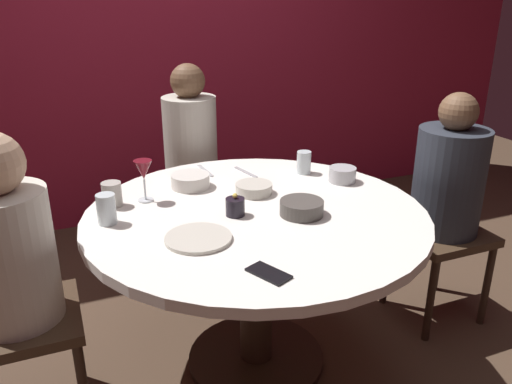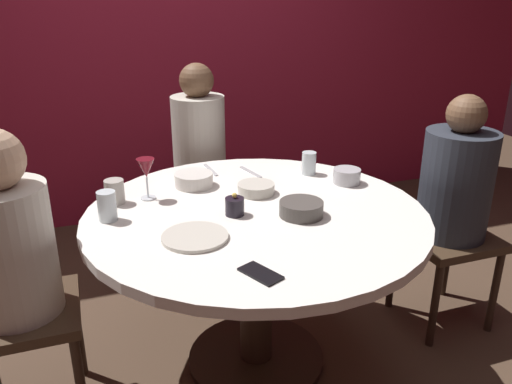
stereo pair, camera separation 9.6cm
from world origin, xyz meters
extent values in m
plane|color=#4C3828|center=(0.00, 0.00, 0.00)|extent=(8.00, 8.00, 0.00)
cube|color=maroon|center=(0.00, 1.82, 1.30)|extent=(6.00, 0.10, 2.60)
cylinder|color=white|center=(0.00, 0.00, 0.71)|extent=(1.36, 1.36, 0.04)
cylinder|color=#332319|center=(0.00, 0.00, 0.35)|extent=(0.14, 0.14, 0.69)
cylinder|color=#2D2116|center=(0.00, 0.00, 0.01)|extent=(0.60, 0.60, 0.03)
cube|color=#3F2D1E|center=(-0.90, 0.00, 0.45)|extent=(0.40, 0.40, 0.04)
cylinder|color=beige|center=(-0.90, 0.00, 0.71)|extent=(0.30, 0.30, 0.48)
cylinder|color=#332319|center=(-0.73, 0.17, 0.21)|extent=(0.04, 0.04, 0.43)
cube|color=#3F2D1E|center=(0.00, 0.95, 0.45)|extent=(0.40, 0.40, 0.04)
cylinder|color=beige|center=(0.00, 0.95, 0.74)|extent=(0.29, 0.29, 0.54)
sphere|color=brown|center=(0.00, 0.95, 1.10)|extent=(0.19, 0.19, 0.19)
cylinder|color=#332319|center=(-0.17, 1.12, 0.21)|extent=(0.04, 0.04, 0.43)
cylinder|color=#332319|center=(-0.17, 0.78, 0.21)|extent=(0.04, 0.04, 0.43)
cylinder|color=#332319|center=(0.17, 1.12, 0.21)|extent=(0.04, 0.04, 0.43)
cylinder|color=#332319|center=(0.17, 0.78, 0.21)|extent=(0.04, 0.04, 0.43)
cube|color=#3F2D1E|center=(0.97, 0.00, 0.45)|extent=(0.40, 0.40, 0.04)
cylinder|color=#2D333D|center=(0.97, 0.00, 0.72)|extent=(0.32, 0.32, 0.50)
sphere|color=brown|center=(0.97, 0.00, 1.05)|extent=(0.17, 0.17, 0.17)
cylinder|color=#332319|center=(1.14, 0.17, 0.21)|extent=(0.04, 0.04, 0.43)
cylinder|color=#332319|center=(0.80, 0.17, 0.21)|extent=(0.04, 0.04, 0.43)
cylinder|color=#332319|center=(1.14, -0.17, 0.21)|extent=(0.04, 0.04, 0.43)
cylinder|color=#332319|center=(0.80, -0.17, 0.21)|extent=(0.04, 0.04, 0.43)
cylinder|color=black|center=(-0.09, -0.01, 0.77)|extent=(0.07, 0.07, 0.07)
sphere|color=#F9D159|center=(-0.09, -0.01, 0.81)|extent=(0.02, 0.02, 0.02)
cylinder|color=silver|center=(-0.39, 0.27, 0.73)|extent=(0.06, 0.06, 0.01)
cylinder|color=silver|center=(-0.39, 0.27, 0.78)|extent=(0.01, 0.01, 0.09)
cone|color=maroon|center=(-0.39, 0.27, 0.87)|extent=(0.08, 0.08, 0.08)
cylinder|color=beige|center=(-0.29, -0.16, 0.74)|extent=(0.24, 0.24, 0.01)
cube|color=black|center=(-0.15, -0.47, 0.73)|extent=(0.12, 0.16, 0.01)
cylinder|color=#B7B7BC|center=(0.49, 0.16, 0.76)|extent=(0.12, 0.12, 0.07)
cylinder|color=beige|center=(0.06, 0.18, 0.75)|extent=(0.16, 0.16, 0.05)
cylinder|color=silver|center=(-0.17, 0.35, 0.76)|extent=(0.17, 0.17, 0.06)
cylinder|color=#4C4742|center=(0.15, -0.10, 0.76)|extent=(0.17, 0.17, 0.06)
cylinder|color=silver|center=(-0.56, 0.10, 0.79)|extent=(0.07, 0.07, 0.12)
cylinder|color=silver|center=(0.38, 0.33, 0.78)|extent=(0.07, 0.07, 0.11)
cylinder|color=#B2ADA3|center=(-0.52, 0.27, 0.78)|extent=(0.08, 0.08, 0.10)
cube|color=#B7B7BC|center=(-0.04, 0.54, 0.73)|extent=(0.03, 0.18, 0.01)
cube|color=#B7B7BC|center=(0.13, 0.44, 0.73)|extent=(0.05, 0.18, 0.01)
camera|label=1|loc=(-0.72, -1.74, 1.55)|focal=36.24mm
camera|label=2|loc=(-0.63, -1.78, 1.55)|focal=36.24mm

